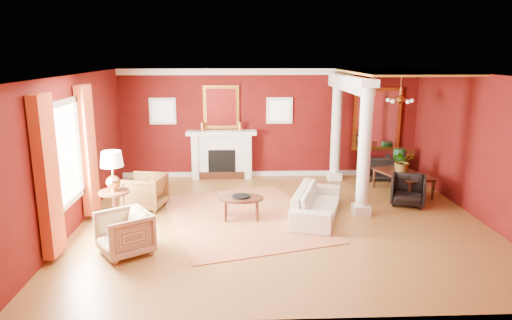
{
  "coord_description": "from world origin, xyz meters",
  "views": [
    {
      "loc": [
        -0.88,
        -8.66,
        3.3
      ],
      "look_at": [
        -0.5,
        0.47,
        1.15
      ],
      "focal_mm": 32.0,
      "sensor_mm": 36.0,
      "label": 1
    }
  ],
  "objects_px": {
    "side_table": "(113,176)",
    "dining_table": "(404,177)",
    "armchair_stripe": "(124,231)",
    "coffee_table": "(241,199)",
    "armchair_leopard": "(145,190)",
    "sofa": "(317,198)"
  },
  "relations": [
    {
      "from": "armchair_leopard",
      "to": "side_table",
      "type": "xyz_separation_m",
      "value": [
        -0.38,
        -0.97,
        0.58
      ]
    },
    {
      "from": "sofa",
      "to": "side_table",
      "type": "xyz_separation_m",
      "value": [
        -4.02,
        -0.27,
        0.59
      ]
    },
    {
      "from": "sofa",
      "to": "armchair_leopard",
      "type": "distance_m",
      "value": 3.7
    },
    {
      "from": "sofa",
      "to": "dining_table",
      "type": "relative_size",
      "value": 1.41
    },
    {
      "from": "sofa",
      "to": "coffee_table",
      "type": "relative_size",
      "value": 2.27
    },
    {
      "from": "armchair_stripe",
      "to": "dining_table",
      "type": "bearing_deg",
      "value": 84.11
    },
    {
      "from": "armchair_stripe",
      "to": "coffee_table",
      "type": "xyz_separation_m",
      "value": [
        1.97,
        1.59,
        0.01
      ]
    },
    {
      "from": "armchair_stripe",
      "to": "sofa",
      "type": "bearing_deg",
      "value": 80.84
    },
    {
      "from": "sofa",
      "to": "dining_table",
      "type": "bearing_deg",
      "value": -39.66
    },
    {
      "from": "armchair_leopard",
      "to": "coffee_table",
      "type": "height_order",
      "value": "armchair_leopard"
    },
    {
      "from": "coffee_table",
      "to": "dining_table",
      "type": "relative_size",
      "value": 0.62
    },
    {
      "from": "side_table",
      "to": "dining_table",
      "type": "distance_m",
      "value": 6.64
    },
    {
      "from": "side_table",
      "to": "dining_table",
      "type": "bearing_deg",
      "value": 15.63
    },
    {
      "from": "coffee_table",
      "to": "side_table",
      "type": "relative_size",
      "value": 0.61
    },
    {
      "from": "armchair_leopard",
      "to": "dining_table",
      "type": "distance_m",
      "value": 6.04
    },
    {
      "from": "sofa",
      "to": "coffee_table",
      "type": "height_order",
      "value": "sofa"
    },
    {
      "from": "coffee_table",
      "to": "side_table",
      "type": "xyz_separation_m",
      "value": [
        -2.47,
        -0.23,
        0.58
      ]
    },
    {
      "from": "armchair_stripe",
      "to": "coffee_table",
      "type": "distance_m",
      "value": 2.53
    },
    {
      "from": "side_table",
      "to": "armchair_stripe",
      "type": "bearing_deg",
      "value": -69.74
    },
    {
      "from": "dining_table",
      "to": "side_table",
      "type": "bearing_deg",
      "value": 86.7
    },
    {
      "from": "coffee_table",
      "to": "dining_table",
      "type": "xyz_separation_m",
      "value": [
        3.9,
        1.55,
        -0.01
      ]
    },
    {
      "from": "armchair_leopard",
      "to": "armchair_stripe",
      "type": "xyz_separation_m",
      "value": [
        0.12,
        -2.33,
        -0.01
      ]
    }
  ]
}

